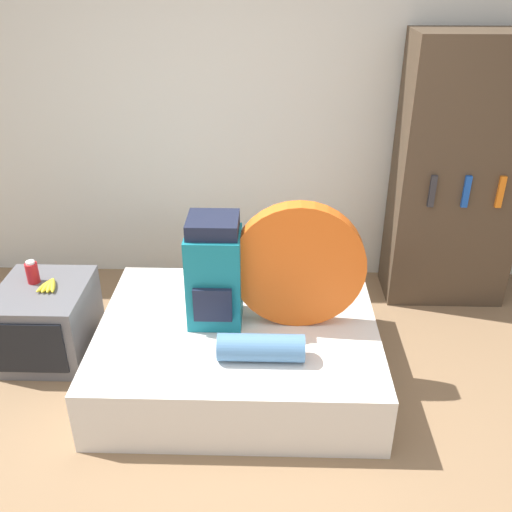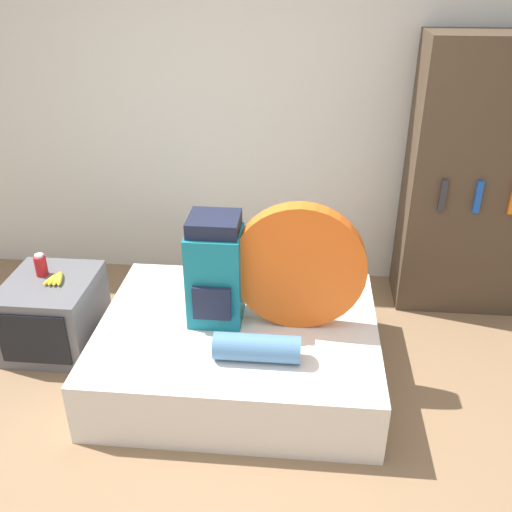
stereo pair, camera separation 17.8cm
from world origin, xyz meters
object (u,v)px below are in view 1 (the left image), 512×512
at_px(canister, 32,272).
at_px(bookshelf, 457,175).
at_px(sleeping_roll, 261,348).
at_px(tent_bag, 299,266).
at_px(backpack, 214,272).
at_px(television, 47,321).

bearing_deg(canister, bookshelf, 15.02).
bearing_deg(sleeping_roll, bookshelf, 45.14).
bearing_deg(tent_bag, backpack, 178.50).
bearing_deg(television, sleeping_roll, -20.75).
height_order(backpack, tent_bag, tent_bag).
bearing_deg(backpack, tent_bag, -1.50).
bearing_deg(backpack, television, 172.42).
distance_m(television, bookshelf, 2.89).
xyz_separation_m(tent_bag, sleeping_roll, (-0.20, -0.36, -0.30)).
bearing_deg(bookshelf, canister, -164.98).
xyz_separation_m(television, canister, (-0.06, 0.08, 0.31)).
bearing_deg(tent_bag, bookshelf, 40.91).
relative_size(backpack, sleeping_roll, 1.40).
xyz_separation_m(backpack, tent_bag, (0.47, -0.01, 0.06)).
distance_m(tent_bag, canister, 1.66).
xyz_separation_m(backpack, sleeping_roll, (0.27, -0.37, -0.24)).
height_order(tent_bag, sleeping_roll, tent_bag).
relative_size(sleeping_roll, canister, 3.12).
xyz_separation_m(tent_bag, bookshelf, (1.12, 0.97, 0.19)).
distance_m(sleeping_roll, bookshelf, 1.94).
distance_m(tent_bag, sleeping_roll, 0.51).
relative_size(tent_bag, bookshelf, 0.40).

